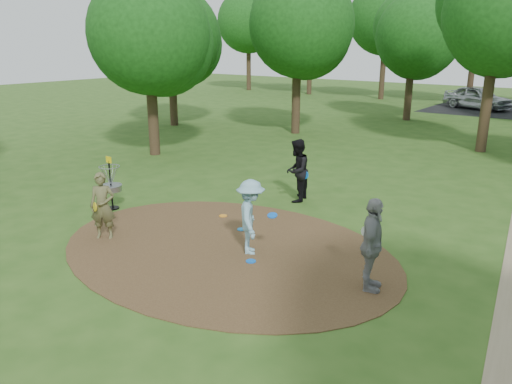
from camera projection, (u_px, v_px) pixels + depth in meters
The scene contains 13 objects.
ground at pixel (225, 249), 11.59m from camera, with size 100.00×100.00×0.00m, color #2D5119.
dirt_clearing at pixel (225, 249), 11.59m from camera, with size 8.40×8.40×0.02m, color #47301C.
player_observer_with_disc at pixel (103, 206), 12.02m from camera, with size 0.72×0.68×1.65m.
player_throwing_with_disc at pixel (251, 217), 11.16m from camera, with size 1.29×1.27×1.72m.
player_walking_with_disc at pixel (297, 171), 14.85m from camera, with size 0.94×1.08×1.89m.
player_waiting_with_disc at pixel (372, 245), 9.44m from camera, with size 0.77×1.18×1.86m.
disc_ground_cyan at pixel (241, 229), 12.74m from camera, with size 0.22×0.22×0.02m, color #1981C9.
disc_ground_blue at pixel (251, 261), 10.89m from camera, with size 0.22×0.22×0.02m, color blue.
disc_ground_red at pixel (246, 215), 13.76m from camera, with size 0.22×0.22×0.02m, color red.
car_left at pixel (477, 98), 35.46m from camera, with size 1.92×4.78×1.63m, color #A6AAAE.
disc_ground_orange at pixel (223, 216), 13.73m from camera, with size 0.22×0.22×0.02m, color orange.
disc_golf_basket at pixel (110, 179), 14.15m from camera, with size 0.63×0.63×1.54m.
tree_ring at pixel (474, 23), 14.67m from camera, with size 37.44×45.27×9.04m.
Camera 1 is at (7.00, -8.14, 4.62)m, focal length 35.00 mm.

